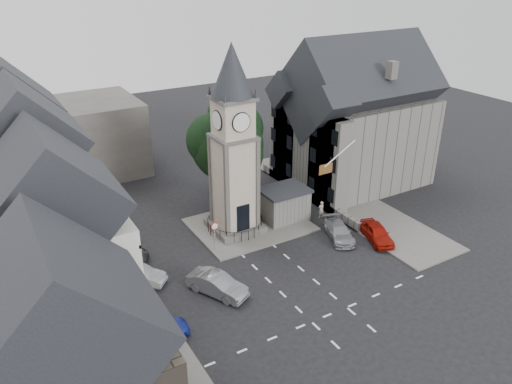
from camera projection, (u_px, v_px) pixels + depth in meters
ground at (285, 274)px, 38.13m from camera, size 120.00×120.00×0.00m
pavement_west at (100, 283)px, 37.04m from camera, size 6.00×30.00×0.14m
pavement_east at (341, 199)px, 49.83m from camera, size 6.00×26.00×0.14m
central_island at (250, 225)px, 45.01m from camera, size 10.00×8.00×0.16m
road_markings at (329, 315)px, 33.85m from camera, size 20.00×8.00×0.01m
clock_tower at (233, 143)px, 40.87m from camera, size 4.86×4.86×16.25m
stone_shelter at (284, 204)px, 45.51m from camera, size 4.30×3.30×3.08m
town_tree at (227, 136)px, 46.18m from camera, size 7.20×7.20×10.80m
warning_sign_post at (215, 231)px, 40.02m from camera, size 0.70×0.19×2.85m
terrace_pink at (20, 165)px, 40.65m from camera, size 8.10×7.60×12.80m
terrace_cream at (36, 203)px, 34.42m from camera, size 8.10×7.60×12.80m
terrace_tudor at (60, 264)px, 28.37m from camera, size 8.10×7.60×12.00m
backdrop_west at (45, 144)px, 52.70m from camera, size 20.00×10.00×8.00m
east_building at (354, 126)px, 51.16m from camera, size 14.40×11.40×12.60m
east_boundary_wall at (306, 194)px, 49.94m from camera, size 0.40×16.00×0.90m
flagpole at (340, 154)px, 41.91m from camera, size 3.68×0.10×2.74m
car_west_blue at (156, 332)px, 31.22m from camera, size 4.22×1.74×1.43m
car_west_silver at (139, 275)px, 36.93m from camera, size 3.90×3.90×1.35m
car_west_grey at (121, 256)px, 39.39m from camera, size 4.84×3.72×1.22m
car_island_silver at (217, 284)px, 35.67m from camera, size 3.58×4.88×1.53m
car_island_east at (339, 231)px, 42.78m from camera, size 3.27×4.80×1.29m
car_east_red at (377, 233)px, 42.39m from camera, size 2.96×4.61×1.46m
pedestrian at (321, 209)px, 46.15m from camera, size 0.61×0.42×1.61m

